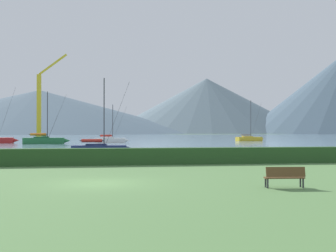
{
  "coord_description": "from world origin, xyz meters",
  "views": [
    {
      "loc": [
        0.28,
        -20.69,
        2.57
      ],
      "look_at": [
        13.73,
        69.4,
        3.55
      ],
      "focal_mm": 45.03,
      "sensor_mm": 36.0,
      "label": 1
    }
  ],
  "objects_px": {
    "sailboat_slip_0": "(100,149)",
    "sailboat_slip_6": "(111,140)",
    "sailboat_slip_3": "(249,138)",
    "dock_crane": "(40,113)",
    "park_bench_under_tree": "(285,176)",
    "sailboat_slip_2": "(45,140)",
    "sailboat_slip_5": "(44,140)"
  },
  "relations": [
    {
      "from": "sailboat_slip_6",
      "to": "sailboat_slip_0",
      "type": "bearing_deg",
      "value": -92.61
    },
    {
      "from": "park_bench_under_tree",
      "to": "sailboat_slip_2",
      "type": "bearing_deg",
      "value": 110.13
    },
    {
      "from": "sailboat_slip_3",
      "to": "dock_crane",
      "type": "height_order",
      "value": "dock_crane"
    },
    {
      "from": "sailboat_slip_6",
      "to": "dock_crane",
      "type": "bearing_deg",
      "value": -174.21
    },
    {
      "from": "sailboat_slip_0",
      "to": "sailboat_slip_6",
      "type": "bearing_deg",
      "value": 91.4
    },
    {
      "from": "sailboat_slip_0",
      "to": "sailboat_slip_3",
      "type": "distance_m",
      "value": 63.06
    },
    {
      "from": "sailboat_slip_3",
      "to": "sailboat_slip_6",
      "type": "xyz_separation_m",
      "value": [
        -33.93,
        -10.62,
        -0.03
      ]
    },
    {
      "from": "sailboat_slip_0",
      "to": "sailboat_slip_3",
      "type": "height_order",
      "value": "sailboat_slip_3"
    },
    {
      "from": "sailboat_slip_3",
      "to": "dock_crane",
      "type": "bearing_deg",
      "value": -173.99
    },
    {
      "from": "sailboat_slip_6",
      "to": "dock_crane",
      "type": "distance_m",
      "value": 15.22
    },
    {
      "from": "sailboat_slip_0",
      "to": "sailboat_slip_2",
      "type": "relative_size",
      "value": 1.11
    },
    {
      "from": "sailboat_slip_5",
      "to": "sailboat_slip_6",
      "type": "height_order",
      "value": "sailboat_slip_5"
    },
    {
      "from": "sailboat_slip_3",
      "to": "sailboat_slip_5",
      "type": "relative_size",
      "value": 1.0
    },
    {
      "from": "sailboat_slip_3",
      "to": "sailboat_slip_6",
      "type": "height_order",
      "value": "sailboat_slip_3"
    },
    {
      "from": "sailboat_slip_6",
      "to": "sailboat_slip_2",
      "type": "bearing_deg",
      "value": 150.68
    },
    {
      "from": "sailboat_slip_2",
      "to": "sailboat_slip_3",
      "type": "xyz_separation_m",
      "value": [
        48.2,
        2.71,
        0.06
      ]
    },
    {
      "from": "sailboat_slip_0",
      "to": "sailboat_slip_6",
      "type": "distance_m",
      "value": 41.48
    },
    {
      "from": "park_bench_under_tree",
      "to": "sailboat_slip_0",
      "type": "bearing_deg",
      "value": 111.28
    },
    {
      "from": "sailboat_slip_3",
      "to": "sailboat_slip_5",
      "type": "bearing_deg",
      "value": -169.15
    },
    {
      "from": "sailboat_slip_0",
      "to": "sailboat_slip_6",
      "type": "xyz_separation_m",
      "value": [
        1.65,
        41.45,
        0.02
      ]
    },
    {
      "from": "sailboat_slip_2",
      "to": "sailboat_slip_3",
      "type": "height_order",
      "value": "sailboat_slip_3"
    },
    {
      "from": "sailboat_slip_2",
      "to": "dock_crane",
      "type": "bearing_deg",
      "value": -86.51
    },
    {
      "from": "sailboat_slip_6",
      "to": "park_bench_under_tree",
      "type": "height_order",
      "value": "sailboat_slip_6"
    },
    {
      "from": "sailboat_slip_5",
      "to": "park_bench_under_tree",
      "type": "height_order",
      "value": "sailboat_slip_5"
    },
    {
      "from": "sailboat_slip_0",
      "to": "dock_crane",
      "type": "height_order",
      "value": "dock_crane"
    },
    {
      "from": "park_bench_under_tree",
      "to": "sailboat_slip_3",
      "type": "bearing_deg",
      "value": 76.71
    },
    {
      "from": "sailboat_slip_0",
      "to": "park_bench_under_tree",
      "type": "distance_m",
      "value": 30.58
    },
    {
      "from": "sailboat_slip_5",
      "to": "dock_crane",
      "type": "height_order",
      "value": "dock_crane"
    },
    {
      "from": "sailboat_slip_0",
      "to": "sailboat_slip_3",
      "type": "bearing_deg",
      "value": 59.34
    },
    {
      "from": "sailboat_slip_3",
      "to": "park_bench_under_tree",
      "type": "xyz_separation_m",
      "value": [
        -27.06,
        -81.43,
        -0.08
      ]
    },
    {
      "from": "sailboat_slip_2",
      "to": "sailboat_slip_3",
      "type": "relative_size",
      "value": 0.76
    },
    {
      "from": "sailboat_slip_2",
      "to": "dock_crane",
      "type": "relative_size",
      "value": 0.42
    }
  ]
}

